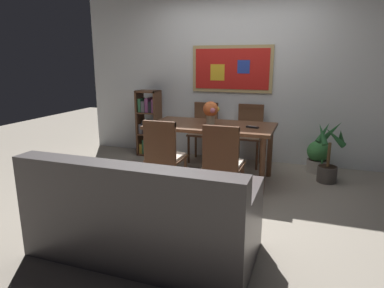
{
  "coord_description": "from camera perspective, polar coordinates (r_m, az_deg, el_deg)",
  "views": [
    {
      "loc": [
        1.11,
        -3.67,
        1.55
      ],
      "look_at": [
        -0.11,
        -0.22,
        0.65
      ],
      "focal_mm": 31.73,
      "sensor_mm": 36.0,
      "label": 1
    }
  ],
  "objects": [
    {
      "name": "dining_chair_near_left",
      "position": [
        3.89,
        -4.81,
        -1.32
      ],
      "size": [
        0.4,
        0.41,
        0.91
      ],
      "color": "brown",
      "rests_on": "ground_plane"
    },
    {
      "name": "dining_chair_far_right",
      "position": [
        5.18,
        9.58,
        2.38
      ],
      "size": [
        0.4,
        0.41,
        0.91
      ],
      "color": "brown",
      "rests_on": "ground_plane"
    },
    {
      "name": "dining_chair_near_right",
      "position": [
        3.62,
        5.17,
        -2.49
      ],
      "size": [
        0.4,
        0.41,
        0.91
      ],
      "color": "brown",
      "rests_on": "ground_plane"
    },
    {
      "name": "dining_table",
      "position": [
        4.46,
        3.22,
        2.13
      ],
      "size": [
        1.62,
        0.86,
        0.74
      ],
      "color": "brown",
      "rests_on": "ground_plane"
    },
    {
      "name": "potted_palm",
      "position": [
        4.73,
        21.95,
        -2.13
      ],
      "size": [
        0.39,
        0.41,
        0.81
      ],
      "color": "#4C4742",
      "rests_on": "ground_plane"
    },
    {
      "name": "bookshelf",
      "position": [
        5.69,
        -7.33,
        3.52
      ],
      "size": [
        0.36,
        0.28,
        1.08
      ],
      "color": "brown",
      "rests_on": "ground_plane"
    },
    {
      "name": "wall_back_with_painting",
      "position": [
        5.42,
        7.82,
        11.11
      ],
      "size": [
        5.2,
        0.14,
        2.6
      ],
      "color": "silver",
      "rests_on": "ground_plane"
    },
    {
      "name": "leather_couch",
      "position": [
        2.83,
        -8.44,
        -12.24
      ],
      "size": [
        1.8,
        0.84,
        0.84
      ],
      "color": "#514C4C",
      "rests_on": "ground_plane"
    },
    {
      "name": "flower_vase",
      "position": [
        4.46,
        3.19,
        5.65
      ],
      "size": [
        0.21,
        0.21,
        0.3
      ],
      "color": "tan",
      "rests_on": "dining_table"
    },
    {
      "name": "dining_chair_far_left",
      "position": [
        5.34,
        2.06,
        2.9
      ],
      "size": [
        0.4,
        0.41,
        0.91
      ],
      "color": "brown",
      "rests_on": "ground_plane"
    },
    {
      "name": "tv_remote",
      "position": [
        4.26,
        10.12,
        2.82
      ],
      "size": [
        0.16,
        0.08,
        0.02
      ],
      "color": "black",
      "rests_on": "dining_table"
    },
    {
      "name": "potted_ivy",
      "position": [
        5.14,
        20.38,
        -1.98
      ],
      "size": [
        0.3,
        0.32,
        0.48
      ],
      "color": "#B2ADA3",
      "rests_on": "ground_plane"
    },
    {
      "name": "ground_plane",
      "position": [
        4.13,
        2.54,
        -8.2
      ],
      "size": [
        12.0,
        12.0,
        0.0
      ],
      "primitive_type": "plane",
      "color": "gray"
    }
  ]
}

